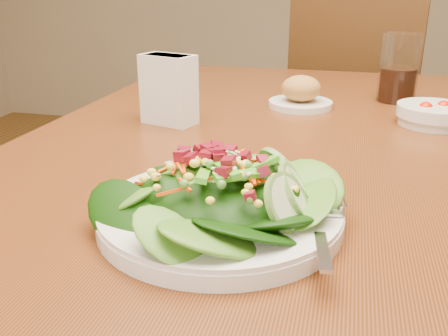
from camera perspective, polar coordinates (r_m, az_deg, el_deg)
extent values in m
cube|color=brown|center=(0.96, 5.72, 2.99)|extent=(0.90, 1.40, 0.04)
cylinder|color=#3C250E|center=(1.76, -4.10, -1.44)|extent=(0.07, 0.07, 0.71)
cylinder|color=#3C250E|center=(1.70, 21.78, -3.79)|extent=(0.07, 0.07, 0.71)
cube|color=#3C250E|center=(2.06, 14.97, 4.88)|extent=(0.55, 0.55, 0.04)
cylinder|color=#3C250E|center=(2.31, 20.23, -0.60)|extent=(0.04, 0.04, 0.46)
cylinder|color=#3C250E|center=(2.36, 10.61, 0.89)|extent=(0.04, 0.04, 0.46)
cylinder|color=#3C250E|center=(1.94, 18.95, -4.56)|extent=(0.04, 0.04, 0.46)
cylinder|color=#3C250E|center=(2.00, 7.58, -2.66)|extent=(0.04, 0.04, 0.46)
cube|color=#3C250E|center=(1.79, 14.41, 11.71)|extent=(0.44, 0.12, 0.51)
cylinder|color=silver|center=(0.60, -0.47, -5.41)|extent=(0.29, 0.29, 0.02)
ellipsoid|color=black|center=(0.58, -0.48, -2.68)|extent=(0.20, 0.20, 0.04)
cube|color=silver|center=(0.55, 11.37, -6.81)|extent=(0.05, 0.18, 0.01)
cylinder|color=silver|center=(1.15, 8.71, 7.24)|extent=(0.14, 0.14, 0.01)
ellipsoid|color=#AD752D|center=(1.14, 8.81, 9.01)|extent=(0.09, 0.09, 0.06)
cylinder|color=silver|center=(1.07, 22.83, 5.62)|extent=(0.14, 0.14, 0.04)
sphere|color=red|center=(1.08, 23.80, 6.28)|extent=(0.03, 0.03, 0.03)
sphere|color=red|center=(1.06, 22.04, 6.23)|extent=(0.03, 0.03, 0.03)
cylinder|color=silver|center=(1.24, 19.37, 10.72)|extent=(0.09, 0.09, 0.16)
cylinder|color=black|center=(1.25, 19.15, 8.97)|extent=(0.08, 0.08, 0.08)
cube|color=white|center=(1.00, -6.33, 8.89)|extent=(0.12, 0.09, 0.14)
cube|color=white|center=(1.00, -6.36, 9.48)|extent=(0.10, 0.07, 0.11)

